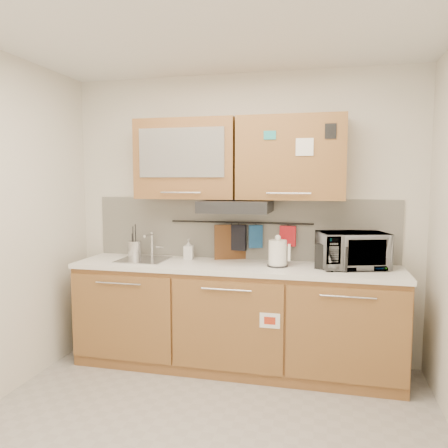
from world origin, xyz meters
The scene contains 19 objects.
floor centered at (0.00, 0.00, 0.00)m, with size 3.20×3.20×0.00m, color #9E9993.
ceiling centered at (0.00, 0.00, 2.60)m, with size 3.20×3.20×0.00m, color white.
wall_back centered at (0.00, 1.50, 1.30)m, with size 3.20×3.20×0.00m, color silver.
base_cabinet centered at (0.00, 1.19, 0.41)m, with size 2.80×0.64×0.88m.
countertop centered at (0.00, 1.19, 0.90)m, with size 2.82×0.62×0.04m, color white.
backsplash centered at (0.00, 1.49, 1.20)m, with size 2.80×0.02×0.56m, color silver.
upper_cabinets centered at (0.00, 1.32, 1.83)m, with size 1.82×0.37×0.70m.
range_hood centered at (0.00, 1.25, 1.42)m, with size 0.60×0.46×0.10m, color black.
sink centered at (-0.85, 1.21, 0.92)m, with size 0.42×0.40×0.26m.
utensil_rail centered at (0.00, 1.45, 1.26)m, with size 0.02×0.02×1.30m, color black.
utensil_crock centered at (-0.98, 1.31, 1.00)m, with size 0.15×0.15×0.31m.
kettle centered at (0.37, 1.20, 1.03)m, with size 0.19×0.17×0.27m.
toaster centered at (0.83, 1.19, 1.02)m, with size 0.31×0.25×0.21m.
microwave centered at (0.98, 1.28, 1.07)m, with size 0.54×0.36×0.30m, color #999999.
soap_bottle centered at (-0.46, 1.34, 1.01)m, with size 0.08×0.09×0.19m, color #999999.
cutting_board centered at (-0.09, 1.44, 1.05)m, with size 0.31×0.02×0.38m, color brown.
oven_mitt centered at (0.14, 1.44, 1.14)m, with size 0.12×0.03×0.21m, color #1E518C.
dark_pouch centered at (-0.02, 1.44, 1.12)m, with size 0.15×0.04×0.23m, color black.
pot_holder centered at (0.43, 1.44, 1.15)m, with size 0.15×0.02×0.18m, color red.
Camera 1 is at (0.76, -2.44, 1.65)m, focal length 35.00 mm.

